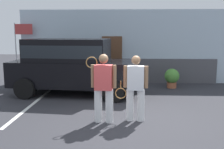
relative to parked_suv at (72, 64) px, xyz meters
The scene contains 8 objects.
ground_plane 3.83m from the parked_suv, 56.65° to the right, with size 40.00×40.00×0.00m, color #2D2D33.
parking_stripe_0 2.19m from the parked_suv, 123.75° to the right, with size 0.12×4.40×0.01m, color silver.
house_frontage 3.21m from the parked_suv, 51.07° to the left, with size 9.59×0.40×3.27m.
parked_suv is the anchor object (origin of this frame).
tennis_player_man 3.38m from the parked_suv, 65.86° to the right, with size 0.78×0.32×1.76m.
tennis_player_woman 3.67m from the parked_suv, 53.12° to the right, with size 0.89×0.31×1.72m.
potted_plant_by_porch 4.15m from the parked_suv, 18.14° to the left, with size 0.61×0.61×0.80m.
flag_pole 3.46m from the parked_suv, 143.42° to the left, with size 0.80×0.09×2.69m.
Camera 1 is at (-0.13, -6.64, 2.33)m, focal length 42.83 mm.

